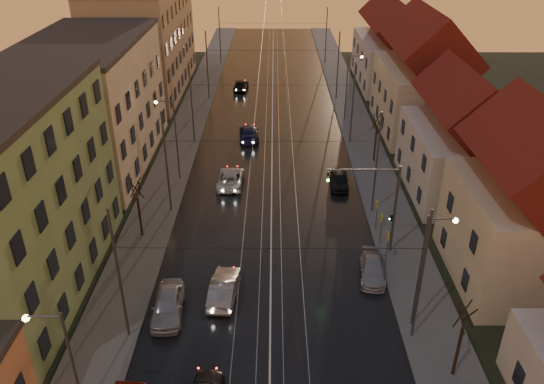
{
  "coord_description": "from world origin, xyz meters",
  "views": [
    {
      "loc": [
        0.21,
        -15.15,
        23.15
      ],
      "look_at": [
        0.06,
        21.31,
        3.34
      ],
      "focal_mm": 35.0,
      "sensor_mm": 36.0,
      "label": 1
    }
  ],
  "objects_px": {
    "street_lamp_1": "(427,262)",
    "driving_car_3": "(249,133)",
    "street_lamp_2": "(172,132)",
    "parked_right_2": "(339,180)",
    "street_lamp_3": "(350,81)",
    "driving_car_1": "(224,288)",
    "driving_car_4": "(241,85)",
    "traffic_light_mast": "(382,199)",
    "parked_left_3": "(168,305)",
    "parked_right_1": "(373,269)",
    "street_lamp_0": "(67,366)",
    "driving_car_2": "(231,178)"
  },
  "relations": [
    {
      "from": "driving_car_2",
      "to": "street_lamp_0",
      "type": "bearing_deg",
      "value": 80.47
    },
    {
      "from": "street_lamp_1",
      "to": "traffic_light_mast",
      "type": "bearing_deg",
      "value": 97.91
    },
    {
      "from": "street_lamp_0",
      "to": "traffic_light_mast",
      "type": "distance_m",
      "value": 23.42
    },
    {
      "from": "street_lamp_0",
      "to": "street_lamp_2",
      "type": "height_order",
      "value": "same"
    },
    {
      "from": "parked_right_2",
      "to": "street_lamp_3",
      "type": "bearing_deg",
      "value": 83.76
    },
    {
      "from": "driving_car_3",
      "to": "driving_car_4",
      "type": "height_order",
      "value": "driving_car_4"
    },
    {
      "from": "driving_car_3",
      "to": "parked_right_2",
      "type": "height_order",
      "value": "driving_car_3"
    },
    {
      "from": "street_lamp_0",
      "to": "driving_car_3",
      "type": "xyz_separation_m",
      "value": [
        6.51,
        37.89,
        -4.13
      ]
    },
    {
      "from": "street_lamp_3",
      "to": "traffic_light_mast",
      "type": "relative_size",
      "value": 1.11
    },
    {
      "from": "street_lamp_3",
      "to": "driving_car_1",
      "type": "xyz_separation_m",
      "value": [
        -12.2,
        -33.31,
        -4.12
      ]
    },
    {
      "from": "driving_car_4",
      "to": "parked_right_1",
      "type": "bearing_deg",
      "value": 110.04
    },
    {
      "from": "street_lamp_0",
      "to": "parked_left_3",
      "type": "relative_size",
      "value": 1.73
    },
    {
      "from": "street_lamp_0",
      "to": "parked_right_2",
      "type": "xyz_separation_m",
      "value": [
        15.36,
        26.49,
        -4.19
      ]
    },
    {
      "from": "driving_car_3",
      "to": "parked_right_1",
      "type": "bearing_deg",
      "value": 107.43
    },
    {
      "from": "street_lamp_3",
      "to": "parked_right_1",
      "type": "bearing_deg",
      "value": -93.58
    },
    {
      "from": "traffic_light_mast",
      "to": "driving_car_4",
      "type": "bearing_deg",
      "value": 107.39
    },
    {
      "from": "traffic_light_mast",
      "to": "driving_car_3",
      "type": "bearing_deg",
      "value": 115.81
    },
    {
      "from": "street_lamp_0",
      "to": "parked_right_1",
      "type": "height_order",
      "value": "street_lamp_0"
    },
    {
      "from": "street_lamp_1",
      "to": "parked_left_3",
      "type": "xyz_separation_m",
      "value": [
        -15.63,
        0.97,
        -4.1
      ]
    },
    {
      "from": "street_lamp_2",
      "to": "parked_right_2",
      "type": "distance_m",
      "value": 16.0
    },
    {
      "from": "traffic_light_mast",
      "to": "parked_right_1",
      "type": "xyz_separation_m",
      "value": [
        -0.83,
        -3.04,
        -3.99
      ]
    },
    {
      "from": "street_lamp_2",
      "to": "driving_car_2",
      "type": "xyz_separation_m",
      "value": [
        5.26,
        -1.14,
        -4.2
      ]
    },
    {
      "from": "street_lamp_2",
      "to": "street_lamp_3",
      "type": "height_order",
      "value": "same"
    },
    {
      "from": "street_lamp_1",
      "to": "parked_right_2",
      "type": "bearing_deg",
      "value": 98.75
    },
    {
      "from": "driving_car_1",
      "to": "driving_car_4",
      "type": "bearing_deg",
      "value": -83.94
    },
    {
      "from": "parked_left_3",
      "to": "parked_right_2",
      "type": "bearing_deg",
      "value": 50.77
    },
    {
      "from": "street_lamp_0",
      "to": "street_lamp_3",
      "type": "xyz_separation_m",
      "value": [
        18.21,
        44.0,
        0.0
      ]
    },
    {
      "from": "street_lamp_2",
      "to": "parked_right_1",
      "type": "height_order",
      "value": "street_lamp_2"
    },
    {
      "from": "parked_right_1",
      "to": "driving_car_1",
      "type": "bearing_deg",
      "value": -160.71
    },
    {
      "from": "street_lamp_3",
      "to": "parked_right_2",
      "type": "xyz_separation_m",
      "value": [
        -2.85,
        -17.51,
        -4.19
      ]
    },
    {
      "from": "street_lamp_2",
      "to": "driving_car_3",
      "type": "distance_m",
      "value": 12.54
    },
    {
      "from": "street_lamp_1",
      "to": "traffic_light_mast",
      "type": "height_order",
      "value": "street_lamp_1"
    },
    {
      "from": "street_lamp_0",
      "to": "street_lamp_2",
      "type": "xyz_separation_m",
      "value": [
        0.0,
        28.0,
        0.0
      ]
    },
    {
      "from": "driving_car_2",
      "to": "driving_car_4",
      "type": "relative_size",
      "value": 1.11
    },
    {
      "from": "driving_car_1",
      "to": "driving_car_3",
      "type": "relative_size",
      "value": 0.89
    },
    {
      "from": "street_lamp_2",
      "to": "street_lamp_3",
      "type": "xyz_separation_m",
      "value": [
        18.21,
        16.0,
        0.0
      ]
    },
    {
      "from": "street_lamp_1",
      "to": "driving_car_3",
      "type": "relative_size",
      "value": 1.53
    },
    {
      "from": "driving_car_3",
      "to": "parked_left_3",
      "type": "distance_m",
      "value": 29.19
    },
    {
      "from": "traffic_light_mast",
      "to": "parked_right_2",
      "type": "relative_size",
      "value": 1.76
    },
    {
      "from": "parked_right_2",
      "to": "street_lamp_1",
      "type": "bearing_deg",
      "value": -78.26
    },
    {
      "from": "street_lamp_3",
      "to": "driving_car_3",
      "type": "relative_size",
      "value": 1.53
    },
    {
      "from": "street_lamp_3",
      "to": "driving_car_2",
      "type": "distance_m",
      "value": 21.89
    },
    {
      "from": "street_lamp_1",
      "to": "driving_car_4",
      "type": "relative_size",
      "value": 1.79
    },
    {
      "from": "parked_left_3",
      "to": "parked_right_1",
      "type": "relative_size",
      "value": 1.1
    },
    {
      "from": "street_lamp_1",
      "to": "driving_car_3",
      "type": "height_order",
      "value": "street_lamp_1"
    },
    {
      "from": "traffic_light_mast",
      "to": "parked_left_3",
      "type": "bearing_deg",
      "value": -154.18
    },
    {
      "from": "driving_car_3",
      "to": "parked_left_3",
      "type": "height_order",
      "value": "parked_left_3"
    },
    {
      "from": "driving_car_3",
      "to": "parked_right_1",
      "type": "distance_m",
      "value": 26.78
    },
    {
      "from": "street_lamp_1",
      "to": "parked_left_3",
      "type": "distance_m",
      "value": 16.19
    },
    {
      "from": "street_lamp_3",
      "to": "driving_car_1",
      "type": "relative_size",
      "value": 1.72
    }
  ]
}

